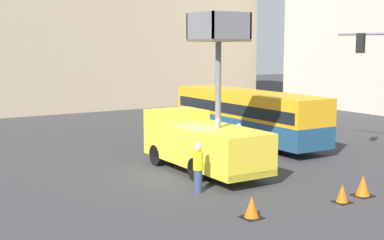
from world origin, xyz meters
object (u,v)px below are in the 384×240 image
object	(u,v)px
traffic_light_pole	(380,69)
road_worker_directing	(238,143)
traffic_cone_near_truck	(363,186)
city_bus	(247,113)
utility_truck	(203,139)
road_worker_near_truck	(198,167)
traffic_cone_mid_road	(342,194)
traffic_cone_far_side	(252,208)

from	to	relation	value
traffic_light_pole	road_worker_directing	distance (m)	8.01
traffic_light_pole	traffic_cone_near_truck	size ratio (longest dim) A/B	8.20
city_bus	utility_truck	bearing A→B (deg)	130.47
city_bus	traffic_cone_near_truck	bearing A→B (deg)	167.18
road_worker_near_truck	traffic_cone_mid_road	size ratio (longest dim) A/B	2.96
city_bus	road_worker_near_truck	bearing A→B (deg)	135.37
traffic_light_pole	traffic_cone_far_side	world-z (taller)	traffic_light_pole
road_worker_directing	traffic_light_pole	bearing A→B (deg)	-52.34
traffic_cone_far_side	road_worker_directing	bearing A→B (deg)	56.05
traffic_cone_mid_road	utility_truck	bearing A→B (deg)	104.81
road_worker_near_truck	road_worker_directing	size ratio (longest dim) A/B	1.04
utility_truck	traffic_cone_near_truck	bearing A→B (deg)	-64.55
utility_truck	traffic_light_pole	distance (m)	9.99
utility_truck	traffic_cone_mid_road	distance (m)	6.72
road_worker_directing	traffic_cone_mid_road	distance (m)	7.38
road_worker_directing	traffic_cone_far_side	bearing A→B (deg)	-156.67
city_bus	road_worker_near_truck	distance (m)	10.77
road_worker_directing	traffic_cone_far_side	world-z (taller)	road_worker_directing
road_worker_near_truck	city_bus	bearing A→B (deg)	-49.39
utility_truck	city_bus	size ratio (longest dim) A/B	0.62
road_worker_near_truck	traffic_cone_mid_road	distance (m)	5.25
road_worker_near_truck	traffic_cone_near_truck	distance (m)	6.08
traffic_cone_near_truck	traffic_cone_mid_road	distance (m)	1.28
utility_truck	road_worker_near_truck	distance (m)	3.29
road_worker_near_truck	traffic_cone_mid_road	bearing A→B (deg)	-138.20
traffic_cone_far_side	utility_truck	bearing A→B (deg)	71.19
traffic_cone_near_truck	traffic_light_pole	bearing A→B (deg)	35.83
traffic_light_pole	traffic_cone_near_truck	bearing A→B (deg)	-144.17
city_bus	road_worker_directing	distance (m)	5.11
city_bus	traffic_cone_near_truck	distance (m)	11.35
utility_truck	traffic_cone_near_truck	size ratio (longest dim) A/B	8.81
utility_truck	road_worker_directing	bearing A→B (deg)	18.91
city_bus	traffic_light_pole	size ratio (longest dim) A/B	1.73
city_bus	road_worker_directing	world-z (taller)	city_bus
traffic_light_pole	road_worker_near_truck	size ratio (longest dim) A/B	3.31
city_bus	traffic_cone_near_truck	size ratio (longest dim) A/B	14.17
city_bus	traffic_cone_near_truck	xyz separation A→B (m)	(-3.04, -10.85, -1.36)
traffic_light_pole	traffic_cone_far_side	bearing A→B (deg)	-158.61
traffic_light_pole	road_worker_near_truck	bearing A→B (deg)	-174.51
road_worker_near_truck	traffic_cone_near_truck	world-z (taller)	road_worker_near_truck
city_bus	road_worker_near_truck	size ratio (longest dim) A/B	5.72
road_worker_near_truck	traffic_cone_far_side	distance (m)	3.48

